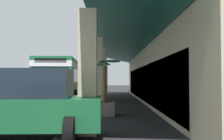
{
  "coord_description": "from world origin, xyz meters",
  "views": [
    {
      "loc": [
        18.82,
        4.68,
        1.68
      ],
      "look_at": [
        -1.01,
        4.71,
        2.34
      ],
      "focal_mm": 44.65,
      "sensor_mm": 36.0,
      "label": 1
    }
  ],
  "objects_px": {
    "pedestrian": "(33,95)",
    "potted_palm": "(104,103)",
    "transit_bus": "(62,77)",
    "parked_suv_green": "(14,103)"
  },
  "relations": [
    {
      "from": "transit_bus",
      "to": "parked_suv_green",
      "type": "relative_size",
      "value": 2.33
    },
    {
      "from": "transit_bus",
      "to": "potted_palm",
      "type": "distance_m",
      "value": 10.21
    },
    {
      "from": "parked_suv_green",
      "to": "pedestrian",
      "type": "bearing_deg",
      "value": -171.0
    },
    {
      "from": "transit_bus",
      "to": "potted_palm",
      "type": "relative_size",
      "value": 4.31
    },
    {
      "from": "pedestrian",
      "to": "potted_palm",
      "type": "bearing_deg",
      "value": 106.82
    },
    {
      "from": "parked_suv_green",
      "to": "potted_palm",
      "type": "xyz_separation_m",
      "value": [
        -5.07,
        2.41,
        -0.43
      ]
    },
    {
      "from": "transit_bus",
      "to": "parked_suv_green",
      "type": "distance_m",
      "value": 14.6
    },
    {
      "from": "parked_suv_green",
      "to": "potted_palm",
      "type": "height_order",
      "value": "potted_palm"
    },
    {
      "from": "potted_palm",
      "to": "transit_bus",
      "type": "bearing_deg",
      "value": -159.06
    },
    {
      "from": "parked_suv_green",
      "to": "potted_palm",
      "type": "distance_m",
      "value": 5.63
    }
  ]
}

